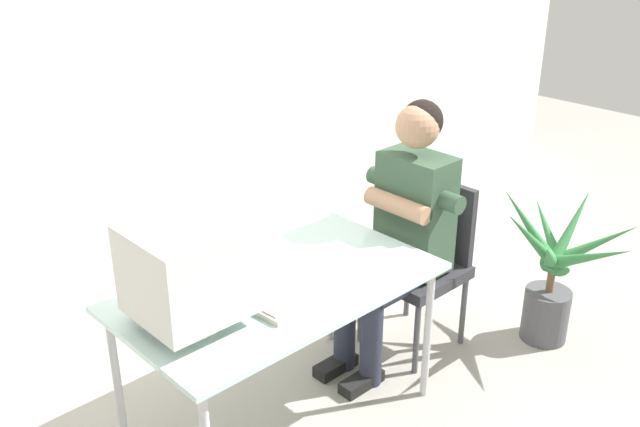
% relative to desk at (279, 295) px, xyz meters
% --- Properties ---
extents(ground_plane, '(12.00, 12.00, 0.00)m').
position_rel_desk_xyz_m(ground_plane, '(0.00, 0.00, -0.66)').
color(ground_plane, '#9E998E').
extents(wall_back, '(8.00, 0.10, 3.00)m').
position_rel_desk_xyz_m(wall_back, '(0.30, 1.40, 0.84)').
color(wall_back, silver).
rests_on(wall_back, ground_plane).
extents(desk, '(1.35, 0.77, 0.71)m').
position_rel_desk_xyz_m(desk, '(0.00, 0.00, 0.00)').
color(desk, '#B7B7BC').
rests_on(desk, ground_plane).
extents(crt_monitor, '(0.40, 0.39, 0.40)m').
position_rel_desk_xyz_m(crt_monitor, '(-0.43, -0.00, 0.28)').
color(crt_monitor, silver).
rests_on(crt_monitor, desk).
extents(keyboard, '(0.20, 0.48, 0.03)m').
position_rel_desk_xyz_m(keyboard, '(-0.15, -0.01, 0.07)').
color(keyboard, beige).
rests_on(keyboard, desk).
extents(office_chair, '(0.44, 0.44, 0.88)m').
position_rel_desk_xyz_m(office_chair, '(0.98, 0.01, -0.17)').
color(office_chair, '#4C4C51').
rests_on(office_chair, ground_plane).
extents(person_seated, '(0.68, 0.55, 1.33)m').
position_rel_desk_xyz_m(person_seated, '(0.79, 0.01, 0.07)').
color(person_seated, '#334C38').
rests_on(person_seated, ground_plane).
extents(potted_plant, '(0.75, 0.74, 0.83)m').
position_rel_desk_xyz_m(potted_plant, '(1.47, -0.46, -0.27)').
color(potted_plant, '#4C4C51').
rests_on(potted_plant, ground_plane).
extents(desk_mug, '(0.08, 0.09, 0.10)m').
position_rel_desk_xyz_m(desk_mug, '(-0.11, 0.27, 0.11)').
color(desk_mug, blue).
rests_on(desk_mug, desk).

